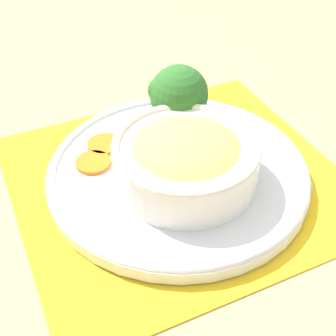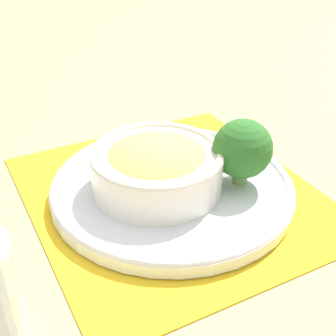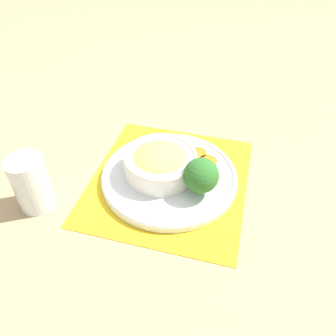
% 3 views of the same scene
% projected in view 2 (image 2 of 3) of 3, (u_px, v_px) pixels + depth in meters
% --- Properties ---
extents(ground_plane, '(4.00, 4.00, 0.00)m').
position_uv_depth(ground_plane, '(172.00, 195.00, 0.64)').
color(ground_plane, tan).
extents(placemat, '(0.42, 0.39, 0.00)m').
position_uv_depth(placemat, '(172.00, 194.00, 0.64)').
color(placemat, yellow).
rests_on(placemat, ground_plane).
extents(plate, '(0.33, 0.33, 0.02)m').
position_uv_depth(plate, '(172.00, 186.00, 0.63)').
color(plate, silver).
rests_on(plate, placemat).
extents(bowl, '(0.17, 0.17, 0.07)m').
position_uv_depth(bowl, '(158.00, 167.00, 0.60)').
color(bowl, silver).
rests_on(bowl, plate).
extents(broccoli_floret, '(0.08, 0.08, 0.09)m').
position_uv_depth(broccoli_floret, '(242.00, 148.00, 0.61)').
color(broccoli_floret, '#759E51').
rests_on(broccoli_floret, plate).
extents(carrot_slice_near, '(0.04, 0.04, 0.01)m').
position_uv_depth(carrot_slice_near, '(199.00, 146.00, 0.71)').
color(carrot_slice_near, orange).
rests_on(carrot_slice_near, plate).
extents(carrot_slice_middle, '(0.04, 0.04, 0.01)m').
position_uv_depth(carrot_slice_middle, '(173.00, 143.00, 0.72)').
color(carrot_slice_middle, orange).
rests_on(carrot_slice_middle, plate).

